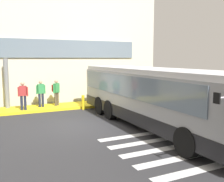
{
  "coord_description": "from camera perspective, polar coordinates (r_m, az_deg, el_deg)",
  "views": [
    {
      "loc": [
        -3.79,
        -11.12,
        3.15
      ],
      "look_at": [
        1.72,
        0.46,
        1.5
      ],
      "focal_mm": 40.65,
      "sensor_mm": 36.0,
      "label": 1
    }
  ],
  "objects": [
    {
      "name": "ground_plane",
      "position": [
        12.17,
        -6.47,
        -7.77
      ],
      "size": [
        80.0,
        90.0,
        0.02
      ],
      "primitive_type": "cube",
      "color": "#2B2B2D",
      "rests_on": "ground"
    },
    {
      "name": "passenger_at_curb_edge",
      "position": [
        16.56,
        -12.47,
        0.09
      ],
      "size": [
        0.52,
        0.5,
        1.68
      ],
      "color": "#4C4233",
      "rests_on": "boarding_curb"
    },
    {
      "name": "boarding_curb",
      "position": [
        16.66,
        -11.88,
        -3.48
      ],
      "size": [
        20.05,
        2.0,
        0.15
      ],
      "primitive_type": "cube",
      "color": "yellow",
      "rests_on": "ground"
    },
    {
      "name": "bus_main_foreground",
      "position": [
        11.8,
        9.31,
        -1.62
      ],
      "size": [
        3.04,
        11.27,
        2.7
      ],
      "color": "gray",
      "rests_on": "ground"
    },
    {
      "name": "passenger_by_doorway",
      "position": [
        16.31,
        -15.7,
        -0.24
      ],
      "size": [
        0.58,
        0.27,
        1.68
      ],
      "color": "#1E2338",
      "rests_on": "boarding_curb"
    },
    {
      "name": "terminal_building",
      "position": [
        22.87,
        -17.83,
        9.45
      ],
      "size": [
        17.85,
        13.8,
        8.3
      ],
      "color": "beige",
      "rests_on": "ground"
    },
    {
      "name": "passenger_near_column",
      "position": [
        15.6,
        -19.38,
        -0.72
      ],
      "size": [
        0.57,
        0.32,
        1.68
      ],
      "color": "#1E2338",
      "rests_on": "boarding_curb"
    },
    {
      "name": "bay_paint_stripes",
      "position": [
        9.56,
        13.95,
        -12.1
      ],
      "size": [
        4.4,
        3.96,
        0.01
      ],
      "color": "silver",
      "rests_on": "ground"
    },
    {
      "name": "entry_support_column",
      "position": [
        16.61,
        -22.63,
        1.6
      ],
      "size": [
        0.28,
        0.28,
        3.01
      ],
      "primitive_type": "cylinder",
      "color": "slate",
      "rests_on": "boarding_curb"
    },
    {
      "name": "safety_bollard_yellow",
      "position": [
        15.79,
        -6.52,
        -2.57
      ],
      "size": [
        0.18,
        0.18,
        0.9
      ],
      "primitive_type": "cylinder",
      "color": "yellow",
      "rests_on": "ground"
    }
  ]
}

